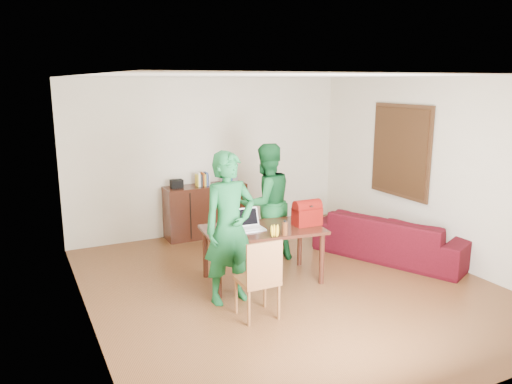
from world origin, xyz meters
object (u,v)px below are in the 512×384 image
chair (258,294)px  sofa (392,236)px  person_far (266,203)px  laptop (250,227)px  person_near (229,228)px  table (263,235)px  red_bag (307,215)px  bottle (285,228)px

chair → sofa: bearing=18.7°
person_far → laptop: 0.91m
person_near → sofa: (2.82, 0.31, -0.59)m
person_near → table: bearing=25.4°
table → laptop: bearing=-172.0°
sofa → person_near: bearing=71.4°
table → chair: 1.14m
chair → red_bag: bearing=36.1°
table → person_far: bearing=66.7°
person_far → laptop: person_far is taller
red_bag → chair: bearing=-143.7°
person_near → chair: bearing=-84.8°
table → bottle: bearing=-66.4°
table → laptop: (-0.19, -0.00, 0.14)m
chair → person_far: 1.97m
person_near → bottle: size_ratio=9.52×
laptop → person_near: bearing=-137.6°
red_bag → laptop: bearing=172.2°
bottle → sofa: bearing=8.9°
person_near → bottle: bearing=-6.2°
table → laptop: laptop is taller
laptop → sofa: size_ratio=0.17×
laptop → red_bag: bearing=-6.3°
chair → bottle: bearing=40.6°
table → bottle: bottle is taller
table → red_bag: red_bag is taller
laptop → bottle: (0.30, -0.39, 0.05)m
person_far → red_bag: 0.83m
person_near → red_bag: (1.25, 0.25, -0.05)m
person_far → bottle: (-0.29, -1.07, -0.05)m
chair → bottle: 1.01m
table → bottle: (0.11, -0.39, 0.19)m
person_near → laptop: 0.61m
person_far → laptop: size_ratio=4.65×
laptop → sofa: (2.36, -0.07, -0.45)m
red_bag → person_near: bearing=-167.3°
person_far → bottle: size_ratio=9.08×
person_near → sofa: size_ratio=0.81×
chair → person_far: size_ratio=0.54×
sofa → red_bag: bearing=67.2°
person_near → red_bag: bearing=6.2°
table → bottle: size_ratio=8.56×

